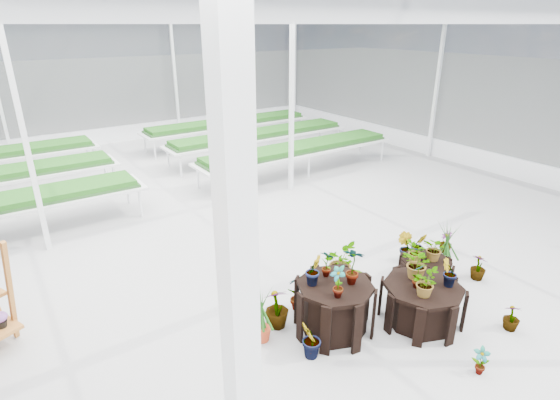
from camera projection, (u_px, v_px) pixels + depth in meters
ground_plane at (285, 294)px, 7.30m from camera, size 24.00×24.00×0.00m
greenhouse_shell at (285, 166)px, 6.46m from camera, size 18.00×24.00×4.50m
steel_frame at (285, 166)px, 6.46m from camera, size 18.00×24.00×4.50m
nursery_benches at (143, 164)px, 12.65m from camera, size 16.00×7.00×0.84m
plinth_tall at (334, 307)px, 6.33m from camera, size 1.28×1.28×0.78m
plinth_mid at (421, 304)px, 6.53m from camera, size 1.37×1.37×0.63m
plinth_low at (425, 270)px, 7.63m from camera, size 1.14×1.14×0.40m
nursery_plants at (375, 272)px, 6.96m from camera, size 4.73×3.26×1.37m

